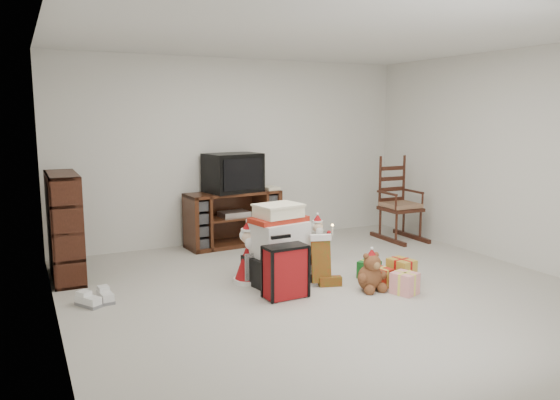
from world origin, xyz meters
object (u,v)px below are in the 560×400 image
object	(u,v)px
crt_television	(233,173)
mrs_claus_figurine	(248,259)
sneaker_pair	(97,299)
gift_cluster	(383,274)
red_suitcase	(286,271)
gift_pile	(279,249)
tv_stand	(233,219)
bookshelf	(65,228)
santa_figurine	(317,244)
teddy_bear	(370,274)
rocking_chair	(398,210)

from	to	relation	value
crt_television	mrs_claus_figurine	bearing A→B (deg)	-116.99
sneaker_pair	gift_cluster	size ratio (longest dim) A/B	0.47
red_suitcase	gift_cluster	world-z (taller)	red_suitcase
gift_pile	mrs_claus_figurine	world-z (taller)	gift_pile
tv_stand	bookshelf	size ratio (longest dim) A/B	1.15
gift_pile	red_suitcase	size ratio (longest dim) A/B	1.34
sneaker_pair	crt_television	world-z (taller)	crt_television
gift_cluster	crt_television	bearing A→B (deg)	108.21
red_suitcase	crt_television	bearing A→B (deg)	78.63
red_suitcase	crt_television	world-z (taller)	crt_television
santa_figurine	mrs_claus_figurine	bearing A→B (deg)	-161.49
crt_television	bookshelf	bearing A→B (deg)	-175.30
gift_pile	gift_cluster	world-z (taller)	gift_pile
gift_pile	teddy_bear	bearing A→B (deg)	-53.28
tv_stand	rocking_chair	distance (m)	2.33
tv_stand	santa_figurine	size ratio (longest dim) A/B	2.21
bookshelf	rocking_chair	xyz separation A→B (m)	(4.39, -0.05, -0.13)
gift_pile	crt_television	distance (m)	1.86
mrs_claus_figurine	gift_cluster	world-z (taller)	mrs_claus_figurine
teddy_bear	mrs_claus_figurine	size ratio (longest dim) A/B	0.58
sneaker_pair	crt_television	bearing A→B (deg)	17.47
tv_stand	gift_cluster	xyz separation A→B (m)	(0.77, -2.31, -0.25)
red_suitcase	gift_cluster	bearing A→B (deg)	-7.47
gift_cluster	sneaker_pair	bearing A→B (deg)	165.75
rocking_chair	teddy_bear	distance (m)	2.43
bookshelf	mrs_claus_figurine	xyz separation A→B (m)	(1.71, -1.00, -0.29)
teddy_bear	sneaker_pair	world-z (taller)	teddy_bear
rocking_chair	santa_figurine	bearing A→B (deg)	-159.26
crt_television	gift_pile	bearing A→B (deg)	-106.54
rocking_chair	crt_television	bearing A→B (deg)	164.09
tv_stand	teddy_bear	distance (m)	2.46
rocking_chair	gift_cluster	world-z (taller)	rocking_chair
bookshelf	santa_figurine	size ratio (longest dim) A/B	1.93
sneaker_pair	crt_television	xyz separation A→B (m)	(1.99, 1.61, 0.94)
red_suitcase	teddy_bear	world-z (taller)	red_suitcase
bookshelf	sneaker_pair	xyz separation A→B (m)	(0.18, -1.00, -0.50)
red_suitcase	tv_stand	bearing A→B (deg)	78.82
gift_pile	gift_cluster	bearing A→B (deg)	-42.06
bookshelf	tv_stand	bearing A→B (deg)	15.65
bookshelf	gift_pile	xyz separation A→B (m)	(2.00, -1.13, -0.19)
gift_pile	sneaker_pair	xyz separation A→B (m)	(-1.83, 0.13, -0.31)
bookshelf	teddy_bear	xyz separation A→B (m)	(2.71, -1.79, -0.38)
sneaker_pair	rocking_chair	bearing A→B (deg)	-8.84
red_suitcase	gift_cluster	xyz separation A→B (m)	(1.09, -0.08, -0.15)
teddy_bear	santa_figurine	distance (m)	1.14
gift_pile	teddy_bear	xyz separation A→B (m)	(0.71, -0.65, -0.19)
santa_figurine	rocking_chair	bearing A→B (deg)	20.01
bookshelf	gift_pile	bearing A→B (deg)	-29.52
mrs_claus_figurine	sneaker_pair	size ratio (longest dim) A/B	1.82
rocking_chair	santa_figurine	xyz separation A→B (m)	(-1.65, -0.60, -0.19)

